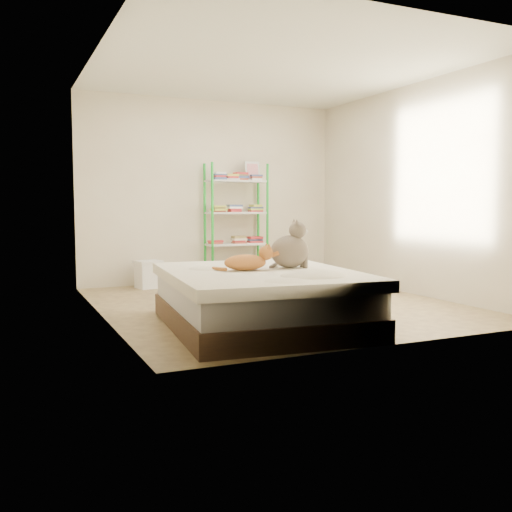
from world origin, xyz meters
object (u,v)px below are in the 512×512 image
cardboard_box (274,274)px  white_bin (148,274)px  orange_cat (245,260)px  shelf_unit (237,221)px  bed (260,299)px  grey_cat (290,244)px

cardboard_box → white_bin: size_ratio=1.76×
orange_cat → shelf_unit: (1.10, 2.88, 0.27)m
bed → orange_cat: (-0.12, 0.05, 0.35)m
bed → cardboard_box: bearing=66.5°
shelf_unit → bed: bearing=-108.5°
orange_cat → grey_cat: bearing=13.0°
grey_cat → cardboard_box: bearing=-10.3°
cardboard_box → shelf_unit: bearing=141.5°
grey_cat → orange_cat: bearing=105.7°
grey_cat → white_bin: 2.90m
cardboard_box → white_bin: bearing=-170.7°
bed → white_bin: size_ratio=5.73×
bed → white_bin: bearing=102.2°
grey_cat → white_bin: bearing=26.1°
orange_cat → white_bin: (-0.22, 2.79, -0.42)m
bed → orange_cat: size_ratio=4.73×
bed → shelf_unit: shelf_unit is taller
orange_cat → shelf_unit: shelf_unit is taller
bed → white_bin: 2.86m
bed → grey_cat: size_ratio=4.90×
shelf_unit → cardboard_box: shelf_unit is taller
bed → orange_cat: bearing=163.1°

